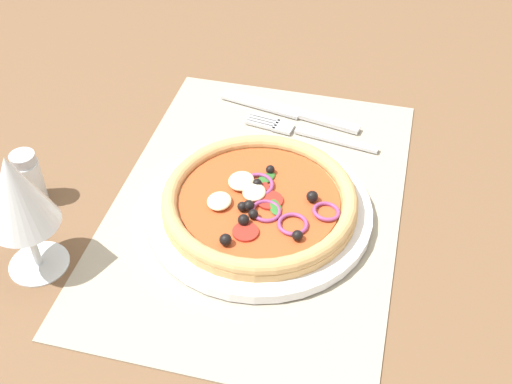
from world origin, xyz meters
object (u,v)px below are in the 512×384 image
at_px(pepper_shaker, 29,178).
at_px(pizza, 259,201).
at_px(knife, 288,111).
at_px(plate, 259,211).
at_px(fork, 303,132).
at_px(wine_glass, 16,195).

bearing_deg(pepper_shaker, pizza, -82.88).
distance_m(knife, pepper_shaker, 0.35).
xyz_separation_m(plate, fork, (0.16, -0.02, -0.00)).
distance_m(plate, wine_glass, 0.26).
distance_m(fork, pepper_shaker, 0.35).
relative_size(fork, wine_glass, 1.21).
xyz_separation_m(pizza, wine_glass, (-0.13, 0.21, 0.08)).
xyz_separation_m(plate, wine_glass, (-0.13, 0.21, 0.09)).
bearing_deg(knife, plate, 104.43).
xyz_separation_m(fork, pepper_shaker, (-0.19, 0.29, 0.03)).
distance_m(pizza, pepper_shaker, 0.27).
height_order(plate, pizza, pizza).
xyz_separation_m(knife, wine_glass, (-0.33, 0.20, 0.10)).
relative_size(plate, fork, 1.42).
height_order(plate, fork, plate).
distance_m(fork, knife, 0.05).
bearing_deg(pizza, wine_glass, 120.70).
relative_size(fork, pepper_shaker, 2.69).
distance_m(wine_glass, pepper_shaker, 0.13).
xyz_separation_m(plate, knife, (0.20, 0.01, -0.00)).
height_order(knife, pepper_shaker, pepper_shaker).
height_order(pizza, wine_glass, wine_glass).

